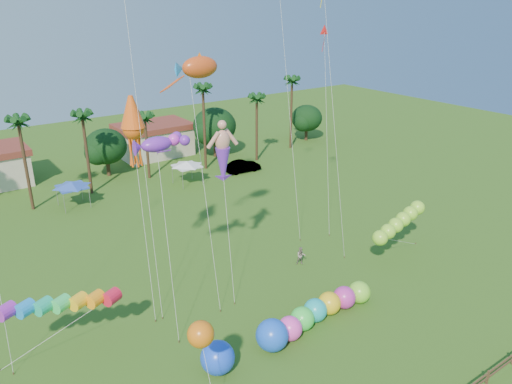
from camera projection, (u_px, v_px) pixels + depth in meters
ground at (347, 368)px, 32.00m from camera, size 160.00×160.00×0.00m
tree_line at (127, 143)px, 65.62m from camera, size 69.46×8.91×11.00m
buildings_row at (65, 157)px, 67.37m from camera, size 35.00×7.00×4.00m
tent_row at (73, 186)px, 55.18m from camera, size 31.00×4.00×0.60m
car_b at (243, 166)px, 67.65m from camera, size 4.97×2.08×1.60m
spectator_b at (301, 256)px, 44.20m from camera, size 1.01×0.95×1.65m
caterpillar_inflatable at (312, 314)px, 35.87m from camera, size 10.97×2.82×2.23m
blue_ball at (218, 358)px, 31.33m from camera, size 2.19×2.19×2.19m
rainbow_tube at (85, 306)px, 32.39m from camera, size 9.05×3.05×4.01m
green_worm at (380, 238)px, 42.95m from camera, size 10.14×2.25×3.69m
orange_ball_kite at (201, 334)px, 27.01m from camera, size 1.91×2.18×5.96m
merman_kite at (223, 156)px, 38.05m from camera, size 2.59×4.49×13.27m
fish_kite at (200, 67)px, 36.07m from camera, size 4.43×6.42×18.38m
squid_kite at (133, 129)px, 36.07m from camera, size 2.50×5.67×15.86m
lobster_kite at (157, 144)px, 33.17m from camera, size 3.86×5.01×13.83m
delta_kite_red at (324, 35)px, 47.09m from camera, size 2.61×4.44×19.81m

